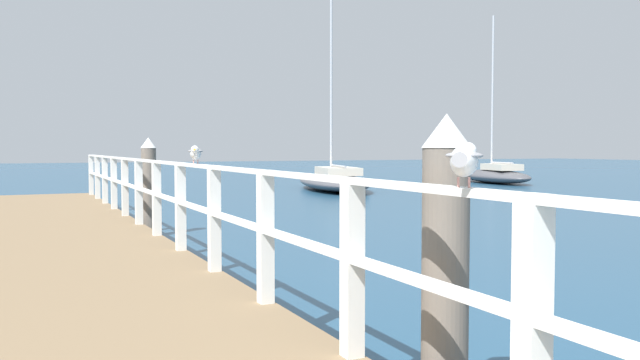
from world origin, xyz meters
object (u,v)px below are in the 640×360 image
object	(u,v)px
dock_piling_far	(149,187)
boat_3	(333,180)
dock_piling_near	(445,273)
boat_2	(495,175)
seagull_background	(196,152)
seagull_foreground	(464,159)

from	to	relation	value
dock_piling_far	boat_3	bearing A→B (deg)	49.35
dock_piling_near	boat_2	bearing A→B (deg)	49.12
dock_piling_far	boat_2	xyz separation A→B (m)	(18.84, 12.31, -0.56)
dock_piling_far	boat_3	xyz separation A→B (m)	(9.33, 10.87, -0.56)
seagull_background	boat_2	bearing A→B (deg)	-121.25
seagull_foreground	boat_3	size ratio (longest dim) A/B	0.04
seagull_foreground	seagull_background	size ratio (longest dim) A/B	0.81
boat_3	boat_2	bearing A→B (deg)	22.45
boat_2	dock_piling_far	bearing A→B (deg)	-134.61
dock_piling_far	boat_3	world-z (taller)	boat_3
boat_2	seagull_background	bearing A→B (deg)	-125.62
seagull_foreground	seagull_background	xyz separation A→B (m)	(-0.01, 5.03, 0.00)
seagull_background	dock_piling_near	bearing A→B (deg)	111.61
seagull_foreground	dock_piling_far	bearing A→B (deg)	131.06
dock_piling_near	seagull_foreground	world-z (taller)	dock_piling_near
seagull_background	boat_2	world-z (taller)	boat_2
boat_2	boat_3	bearing A→B (deg)	-159.15
seagull_background	seagull_foreground	bearing A→B (deg)	106.71
seagull_background	boat_3	distance (m)	18.72
dock_piling_near	dock_piling_far	size ratio (longest dim) A/B	1.00
boat_3	dock_piling_near	bearing A→B (deg)	-100.82
dock_piling_near	seagull_background	distance (m)	4.44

